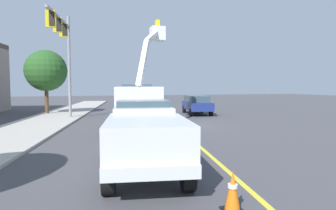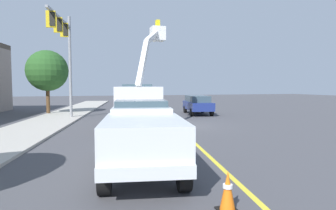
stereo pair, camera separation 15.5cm
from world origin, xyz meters
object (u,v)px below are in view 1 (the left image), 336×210
at_px(service_pickup_truck, 145,134).
at_px(passing_minivan, 197,104).
at_px(utility_bucket_truck, 138,101).
at_px(traffic_signal_mast, 64,44).
at_px(traffic_cone_leading, 233,191).
at_px(traffic_cone_mid_front, 160,115).

xyz_separation_m(service_pickup_truck, passing_minivan, (15.60, -8.30, -0.15)).
distance_m(utility_bucket_truck, passing_minivan, 8.94).
distance_m(service_pickup_truck, traffic_signal_mast, 14.66).
xyz_separation_m(traffic_cone_leading, traffic_cone_mid_front, (16.07, -2.99, -0.06)).
distance_m(traffic_cone_leading, traffic_cone_mid_front, 16.34).
xyz_separation_m(utility_bucket_truck, traffic_cone_leading, (-12.86, 0.61, -1.19)).
height_order(passing_minivan, traffic_cone_mid_front, passing_minivan).
height_order(utility_bucket_truck, traffic_signal_mast, traffic_signal_mast).
relative_size(utility_bucket_truck, service_pickup_truck, 1.45).
bearing_deg(traffic_cone_mid_front, traffic_cone_leading, 169.45).
bearing_deg(service_pickup_truck, traffic_cone_mid_front, -17.70).
bearing_deg(traffic_signal_mast, service_pickup_truck, -168.11).
bearing_deg(traffic_cone_mid_front, service_pickup_truck, 162.30).
distance_m(service_pickup_truck, passing_minivan, 17.67).
relative_size(service_pickup_truck, passing_minivan, 1.16).
height_order(service_pickup_truck, traffic_signal_mast, traffic_signal_mast).
relative_size(utility_bucket_truck, traffic_signal_mast, 1.07).
distance_m(service_pickup_truck, traffic_cone_mid_front, 13.46).
relative_size(utility_bucket_truck, traffic_cone_mid_front, 11.88).
height_order(service_pickup_truck, traffic_cone_leading, service_pickup_truck).
relative_size(service_pickup_truck, traffic_cone_leading, 6.95).
bearing_deg(traffic_cone_leading, passing_minivan, -20.90).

